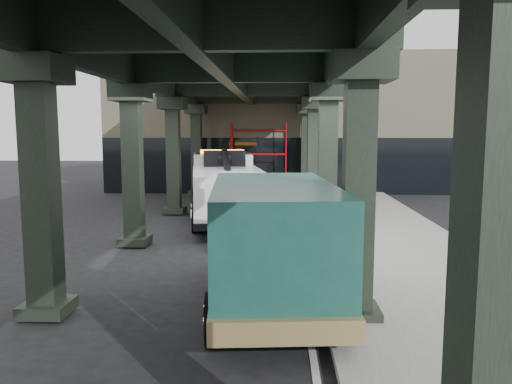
# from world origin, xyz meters

# --- Properties ---
(ground) EXTENTS (90.00, 90.00, 0.00)m
(ground) POSITION_xyz_m (0.00, 0.00, 0.00)
(ground) COLOR black
(ground) RESTS_ON ground
(sidewalk) EXTENTS (5.00, 40.00, 0.15)m
(sidewalk) POSITION_xyz_m (4.50, 2.00, 0.07)
(sidewalk) COLOR gray
(sidewalk) RESTS_ON ground
(lane_stripe) EXTENTS (0.12, 38.00, 0.01)m
(lane_stripe) POSITION_xyz_m (1.70, 2.00, 0.01)
(lane_stripe) COLOR silver
(lane_stripe) RESTS_ON ground
(viaduct) EXTENTS (7.40, 32.00, 6.40)m
(viaduct) POSITION_xyz_m (-0.40, 2.00, 5.46)
(viaduct) COLOR black
(viaduct) RESTS_ON ground
(building) EXTENTS (22.00, 10.00, 8.00)m
(building) POSITION_xyz_m (2.00, 20.00, 4.00)
(building) COLOR #C6B793
(building) RESTS_ON ground
(scaffolding) EXTENTS (3.08, 0.88, 4.00)m
(scaffolding) POSITION_xyz_m (0.00, 14.64, 2.11)
(scaffolding) COLOR #B80E17
(scaffolding) RESTS_ON ground
(tow_truck) EXTENTS (3.83, 9.18, 2.93)m
(tow_truck) POSITION_xyz_m (-1.04, 6.71, 1.43)
(tow_truck) COLOR black
(tow_truck) RESTS_ON ground
(towed_van) EXTENTS (3.03, 6.56, 2.59)m
(towed_van) POSITION_xyz_m (0.99, -3.09, 1.39)
(towed_van) COLOR #13443C
(towed_van) RESTS_ON ground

